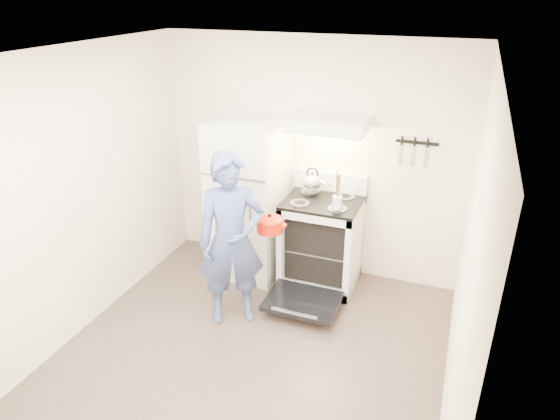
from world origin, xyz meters
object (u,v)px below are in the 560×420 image
(person, at_px, (232,241))
(dutch_oven, at_px, (270,225))
(stove_body, at_px, (321,243))
(refrigerator, at_px, (248,199))
(tea_kettle, at_px, (312,181))

(person, height_order, dutch_oven, person)
(stove_body, distance_m, dutch_oven, 0.82)
(dutch_oven, bearing_deg, person, -132.41)
(stove_body, height_order, dutch_oven, dutch_oven)
(refrigerator, xyz_separation_m, stove_body, (0.81, 0.02, -0.39))
(tea_kettle, bearing_deg, dutch_oven, -103.63)
(refrigerator, distance_m, stove_body, 0.90)
(tea_kettle, bearing_deg, refrigerator, -168.20)
(tea_kettle, height_order, person, person)
(person, distance_m, dutch_oven, 0.39)
(refrigerator, xyz_separation_m, tea_kettle, (0.66, 0.14, 0.24))
(tea_kettle, height_order, dutch_oven, tea_kettle)
(stove_body, distance_m, person, 1.13)
(refrigerator, height_order, dutch_oven, refrigerator)
(tea_kettle, relative_size, person, 0.18)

